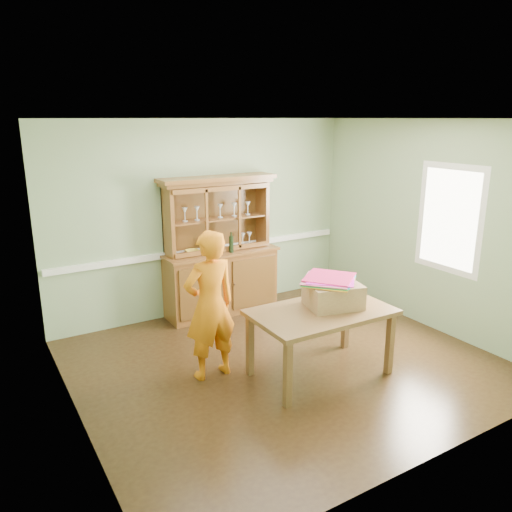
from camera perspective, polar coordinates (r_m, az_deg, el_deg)
floor at (r=5.85m, az=3.30°, el=-12.09°), size 4.50×4.50×0.00m
ceiling at (r=5.18m, az=3.77°, el=15.41°), size 4.50×4.50×0.00m
wall_back at (r=7.05m, az=-5.74°, el=4.35°), size 4.50×0.00×4.50m
wall_left at (r=4.53m, az=-20.71°, el=-2.99°), size 0.00×4.00×4.00m
wall_right at (r=6.86m, az=19.24°, el=3.24°), size 0.00×4.00×4.00m
wall_front at (r=3.96m, az=20.22°, el=-5.56°), size 4.50×0.00×4.50m
chair_rail at (r=7.13m, az=-5.56°, el=0.77°), size 4.41×0.05×0.08m
framed_map at (r=4.76m, az=-21.39°, el=0.35°), size 0.03×0.60×0.46m
window_panel at (r=6.63m, az=21.21°, el=3.98°), size 0.03×0.96×1.36m
china_hutch at (r=7.06m, az=-4.13°, el=-1.14°), size 1.66×0.55×1.95m
dining_table at (r=5.39m, az=7.45°, el=-7.01°), size 1.50×0.92×0.74m
cardboard_box at (r=5.43m, az=8.82°, el=-4.43°), size 0.65×0.57×0.26m
kite_stack at (r=5.39m, az=8.26°, el=-2.74°), size 0.69×0.69×0.06m
person at (r=5.27m, az=-5.28°, el=-5.65°), size 0.61×0.41×1.62m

